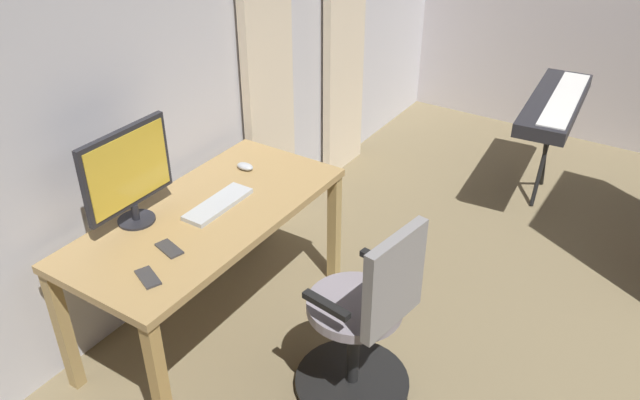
{
  "coord_description": "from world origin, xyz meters",
  "views": [
    {
      "loc": [
        2.63,
        -0.6,
        2.43
      ],
      "look_at": [
        0.6,
        -1.9,
        0.96
      ],
      "focal_mm": 35.92,
      "sensor_mm": 36.0,
      "label": 1
    }
  ],
  "objects_px": {
    "piano_keyboard": "(555,105)",
    "desk": "(208,227)",
    "computer_monitor": "(128,172)",
    "office_chair": "(365,322)",
    "cell_phone_by_monitor": "(148,277)",
    "computer_keyboard": "(218,204)",
    "computer_mouse": "(245,166)",
    "cell_phone_face_up": "(169,249)"
  },
  "relations": [
    {
      "from": "computer_monitor",
      "to": "piano_keyboard",
      "type": "xyz_separation_m",
      "value": [
        -2.58,
        1.29,
        -0.3
      ]
    },
    {
      "from": "desk",
      "to": "computer_monitor",
      "type": "bearing_deg",
      "value": -43.58
    },
    {
      "from": "desk",
      "to": "cell_phone_face_up",
      "type": "distance_m",
      "value": 0.35
    },
    {
      "from": "office_chair",
      "to": "cell_phone_by_monitor",
      "type": "xyz_separation_m",
      "value": [
        0.54,
        -0.76,
        0.28
      ]
    },
    {
      "from": "piano_keyboard",
      "to": "computer_monitor",
      "type": "bearing_deg",
      "value": -31.63
    },
    {
      "from": "computer_monitor",
      "to": "office_chair",
      "type": "bearing_deg",
      "value": 102.41
    },
    {
      "from": "office_chair",
      "to": "computer_keyboard",
      "type": "bearing_deg",
      "value": 94.26
    },
    {
      "from": "computer_mouse",
      "to": "cell_phone_by_monitor",
      "type": "relative_size",
      "value": 0.69
    },
    {
      "from": "computer_keyboard",
      "to": "computer_mouse",
      "type": "xyz_separation_m",
      "value": [
        -0.37,
        -0.13,
        0.01
      ]
    },
    {
      "from": "computer_mouse",
      "to": "piano_keyboard",
      "type": "relative_size",
      "value": 0.09
    },
    {
      "from": "desk",
      "to": "piano_keyboard",
      "type": "relative_size",
      "value": 1.29
    },
    {
      "from": "piano_keyboard",
      "to": "desk",
      "type": "bearing_deg",
      "value": -29.45
    },
    {
      "from": "computer_monitor",
      "to": "computer_mouse",
      "type": "distance_m",
      "value": 0.74
    },
    {
      "from": "desk",
      "to": "piano_keyboard",
      "type": "distance_m",
      "value": 2.57
    },
    {
      "from": "computer_mouse",
      "to": "cell_phone_face_up",
      "type": "relative_size",
      "value": 0.69
    },
    {
      "from": "desk",
      "to": "computer_monitor",
      "type": "relative_size",
      "value": 2.98
    },
    {
      "from": "cell_phone_by_monitor",
      "to": "piano_keyboard",
      "type": "relative_size",
      "value": 0.12
    },
    {
      "from": "computer_keyboard",
      "to": "computer_mouse",
      "type": "relative_size",
      "value": 3.98
    },
    {
      "from": "computer_mouse",
      "to": "piano_keyboard",
      "type": "bearing_deg",
      "value": 148.2
    },
    {
      "from": "piano_keyboard",
      "to": "office_chair",
      "type": "bearing_deg",
      "value": -8.97
    },
    {
      "from": "office_chair",
      "to": "cell_phone_face_up",
      "type": "relative_size",
      "value": 6.87
    },
    {
      "from": "cell_phone_face_up",
      "to": "office_chair",
      "type": "bearing_deg",
      "value": 127.12
    },
    {
      "from": "desk",
      "to": "piano_keyboard",
      "type": "xyz_separation_m",
      "value": [
        -2.34,
        1.06,
        0.06
      ]
    },
    {
      "from": "office_chair",
      "to": "cell_phone_face_up",
      "type": "bearing_deg",
      "value": 120.49
    },
    {
      "from": "cell_phone_by_monitor",
      "to": "desk",
      "type": "bearing_deg",
      "value": -142.31
    },
    {
      "from": "desk",
      "to": "computer_monitor",
      "type": "distance_m",
      "value": 0.49
    },
    {
      "from": "computer_mouse",
      "to": "office_chair",
      "type": "bearing_deg",
      "value": 66.56
    },
    {
      "from": "office_chair",
      "to": "computer_keyboard",
      "type": "xyz_separation_m",
      "value": [
        -0.06,
        -0.89,
        0.29
      ]
    },
    {
      "from": "desk",
      "to": "cell_phone_by_monitor",
      "type": "distance_m",
      "value": 0.56
    },
    {
      "from": "computer_keyboard",
      "to": "computer_mouse",
      "type": "distance_m",
      "value": 0.4
    },
    {
      "from": "desk",
      "to": "computer_monitor",
      "type": "height_order",
      "value": "computer_monitor"
    },
    {
      "from": "computer_monitor",
      "to": "computer_keyboard",
      "type": "bearing_deg",
      "value": 141.88
    },
    {
      "from": "desk",
      "to": "computer_keyboard",
      "type": "bearing_deg",
      "value": 168.09
    },
    {
      "from": "desk",
      "to": "computer_keyboard",
      "type": "relative_size",
      "value": 3.74
    },
    {
      "from": "computer_monitor",
      "to": "piano_keyboard",
      "type": "distance_m",
      "value": 2.91
    },
    {
      "from": "cell_phone_face_up",
      "to": "cell_phone_by_monitor",
      "type": "distance_m",
      "value": 0.21
    },
    {
      "from": "desk",
      "to": "cell_phone_by_monitor",
      "type": "bearing_deg",
      "value": 14.85
    },
    {
      "from": "office_chair",
      "to": "computer_mouse",
      "type": "relative_size",
      "value": 9.9
    },
    {
      "from": "computer_keyboard",
      "to": "cell_phone_by_monitor",
      "type": "relative_size",
      "value": 2.76
    },
    {
      "from": "cell_phone_face_up",
      "to": "computer_monitor",
      "type": "bearing_deg",
      "value": -91.14
    },
    {
      "from": "office_chair",
      "to": "computer_mouse",
      "type": "bearing_deg",
      "value": 75.0
    },
    {
      "from": "office_chair",
      "to": "piano_keyboard",
      "type": "relative_size",
      "value": 0.86
    }
  ]
}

